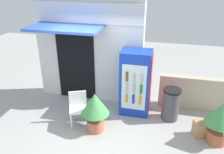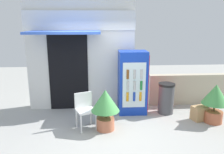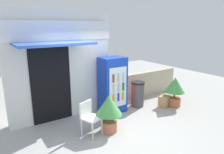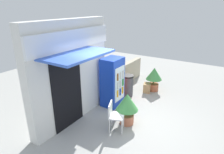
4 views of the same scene
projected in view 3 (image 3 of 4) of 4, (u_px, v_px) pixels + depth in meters
name	position (u px, v px, depth m)	size (l,w,h in m)	color
ground	(113.00, 134.00, 5.11)	(16.00, 16.00, 0.00)	#A3A39E
storefront_building	(60.00, 65.00, 5.76)	(3.00, 1.34, 3.03)	silver
drink_cooler	(113.00, 85.00, 6.28)	(0.77, 0.63, 1.72)	#1438B2
plastic_chair	(89.00, 115.00, 5.01)	(0.54, 0.53, 0.84)	white
potted_plant_near_shop	(109.00, 109.00, 5.12)	(0.66, 0.66, 0.97)	#BC6B4C
potted_plant_curbside	(175.00, 88.00, 6.75)	(0.65, 0.65, 0.99)	#AD5B3D
trash_bin	(138.00, 94.00, 6.80)	(0.44, 0.44, 0.85)	#47474C
stone_boundary_wall	(147.00, 83.00, 7.89)	(2.74, 0.23, 0.92)	#B7AD93
cardboard_box	(164.00, 101.00, 6.83)	(0.36, 0.28, 0.36)	tan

